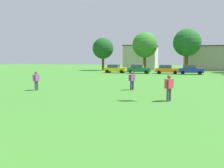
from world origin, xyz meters
The scene contains 13 objects.
ground_plane centered at (0.00, 30.00, 0.00)m, with size 160.00×160.00×0.00m, color #387528.
adult_bystander centered at (5.94, 14.50, 1.06)m, with size 0.58×0.75×1.78m.
bystander_near_trees centered at (-5.80, 16.91, 1.02)m, with size 0.37×0.81×1.71m.
bystander_midfield centered at (2.39, 19.56, 1.00)m, with size 0.55×0.70×1.68m.
parked_car_yellow_0 centered at (-6.27, 44.66, 0.86)m, with size 4.30×2.02×1.68m.
parked_car_green_1 centered at (-1.39, 44.28, 0.86)m, with size 4.30×2.02×1.68m.
parked_car_orange_2 centered at (3.90, 44.35, 0.86)m, with size 4.30×2.02×1.68m.
parked_car_blue_3 centered at (8.15, 44.22, 0.86)m, with size 4.30×2.02×1.68m.
tree_far_left centered at (-11.86, 53.81, 5.30)m, with size 5.04×5.04×7.86m.
tree_left centered at (-1.46, 52.05, 5.85)m, with size 5.56×5.56×8.66m.
tree_right centered at (7.47, 53.71, 6.31)m, with size 6.00×6.00×9.34m.
house_left centered at (-4.02, 62.26, 3.18)m, with size 8.53×7.78×6.34m.
house_right centered at (13.61, 62.26, 3.00)m, with size 14.14×7.98×5.98m.
Camera 1 is at (6.79, -1.79, 2.82)m, focal length 38.67 mm.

